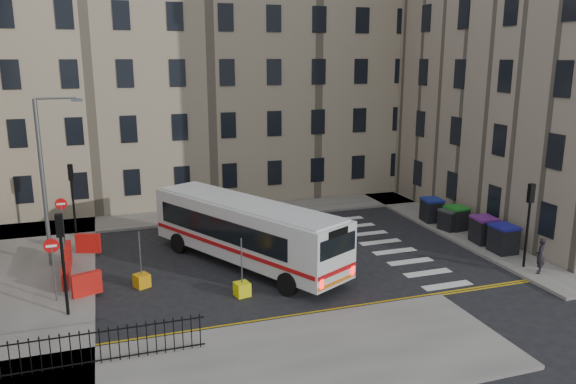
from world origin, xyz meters
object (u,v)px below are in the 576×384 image
wheelie_bin_b (484,230)px  bollard_yellow (142,281)px  bus (246,230)px  pedestrian (540,255)px  wheelie_bin_e (432,210)px  wheelie_bin_d (449,220)px  bollard_chevron (242,289)px  wheelie_bin_a (503,239)px  streetlamp (43,181)px  wheelie_bin_c (456,218)px

wheelie_bin_b → bollard_yellow: size_ratio=2.39×
bus → pedestrian: size_ratio=6.58×
wheelie_bin_b → pedestrian: 4.56m
wheelie_bin_b → pedestrian: (-0.32, -4.55, 0.14)m
bus → wheelie_bin_b: bus is taller
wheelie_bin_b → wheelie_bin_e: wheelie_bin_b is taller
wheelie_bin_d → bollard_chevron: bearing=-172.5°
wheelie_bin_b → bollard_chevron: 14.24m
wheelie_bin_e → bollard_chevron: bearing=-145.5°
wheelie_bin_e → pedestrian: 9.01m
bollard_yellow → bollard_chevron: size_ratio=1.00×
wheelie_bin_b → pedestrian: pedestrian is taller
wheelie_bin_a → pedestrian: size_ratio=0.84×
wheelie_bin_b → wheelie_bin_d: (-0.39, 2.58, -0.12)m
bollard_chevron → wheelie_bin_e: bearing=26.4°
wheelie_bin_e → bollard_chevron: size_ratio=2.37×
bus → bollard_chevron: 4.05m
bus → wheelie_bin_e: size_ratio=7.94×
streetlamp → bollard_yellow: (3.99, -3.80, -4.04)m
pedestrian → wheelie_bin_d: bearing=-133.7°
bus → wheelie_bin_b: (12.93, -1.27, -0.92)m
bus → wheelie_bin_a: bus is taller
wheelie_bin_d → wheelie_bin_e: (-0.00, 1.88, 0.11)m
pedestrian → bollard_yellow: pedestrian is taller
streetlamp → bus: 9.80m
wheelie_bin_e → pedestrian: pedestrian is taller
bus → wheelie_bin_b: size_ratio=7.87×
bus → bollard_chevron: (-1.11, -3.59, -1.50)m
pedestrian → wheelie_bin_a: bearing=-140.1°
wheelie_bin_b → bollard_chevron: bearing=-164.5°
bus → wheelie_bin_e: bearing=-13.5°
bollard_yellow → bollard_chevron: 4.64m
wheelie_bin_c → bollard_yellow: bearing=-179.3°
wheelie_bin_a → wheelie_bin_c: (0.06, 4.18, -0.05)m
wheelie_bin_b → wheelie_bin_c: wheelie_bin_b is taller
wheelie_bin_c → bollard_chevron: size_ratio=2.26×
wheelie_bin_a → wheelie_bin_e: wheelie_bin_a is taller
wheelie_bin_b → wheelie_bin_e: (-0.39, 4.47, -0.01)m
pedestrian → wheelie_bin_e: bearing=-133.8°
wheelie_bin_a → bus: bearing=168.3°
wheelie_bin_e → bollard_yellow: wheelie_bin_e is taller
streetlamp → wheelie_bin_c: bearing=-3.3°
streetlamp → wheelie_bin_c: 22.39m
bus → wheelie_bin_d: bearing=-21.8°
bollard_chevron → wheelie_bin_b: bearing=9.4°
pedestrian → wheelie_bin_c: bearing=-137.1°
wheelie_bin_b → pedestrian: size_ratio=0.84×
bollard_chevron → streetlamp: bearing=142.5°
wheelie_bin_d → bollard_yellow: bearing=176.0°
streetlamp → bollard_yellow: bearing=-43.6°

